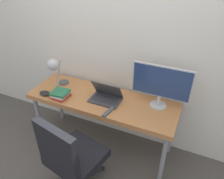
% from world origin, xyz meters
% --- Properties ---
extents(ground_plane, '(12.00, 12.00, 0.00)m').
position_xyz_m(ground_plane, '(0.00, 0.00, 0.00)').
color(ground_plane, '#514C47').
extents(wall_back, '(8.00, 0.05, 2.60)m').
position_xyz_m(wall_back, '(0.00, 0.64, 1.30)').
color(wall_back, silver).
rests_on(wall_back, ground_plane).
extents(desk, '(1.74, 0.57, 0.74)m').
position_xyz_m(desk, '(0.00, 0.29, 0.67)').
color(desk, '#B77542').
rests_on(desk, ground_plane).
extents(laptop, '(0.35, 0.23, 0.22)m').
position_xyz_m(laptop, '(0.05, 0.29, 0.78)').
color(laptop, '#38383D').
rests_on(laptop, desk).
extents(monitor, '(0.62, 0.18, 0.48)m').
position_xyz_m(monitor, '(0.62, 0.42, 1.02)').
color(monitor, '#B7B7BC').
rests_on(monitor, desk).
extents(desk_lamp, '(0.14, 0.28, 0.39)m').
position_xyz_m(desk_lamp, '(-0.60, 0.27, 1.03)').
color(desk_lamp, '#4C4C51').
rests_on(desk_lamp, desk).
extents(office_chair, '(0.62, 0.61, 0.97)m').
position_xyz_m(office_chair, '(0.00, -0.42, 0.54)').
color(office_chair, black).
rests_on(office_chair, ground_plane).
extents(book_stack, '(0.21, 0.20, 0.08)m').
position_xyz_m(book_stack, '(-0.45, 0.12, 0.78)').
color(book_stack, '#B2382D').
rests_on(book_stack, desk).
extents(tv_remote, '(0.07, 0.18, 0.02)m').
position_xyz_m(tv_remote, '(0.17, 0.08, 0.75)').
color(tv_remote, '#4C4C51').
rests_on(tv_remote, desk).
extents(game_controller, '(0.13, 0.09, 0.04)m').
position_xyz_m(game_controller, '(-0.65, 0.09, 0.76)').
color(game_controller, black).
rests_on(game_controller, desk).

